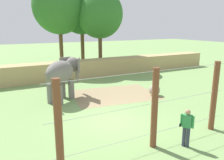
% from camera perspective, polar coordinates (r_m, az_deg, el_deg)
% --- Properties ---
extents(ground_plane, '(120.00, 120.00, 0.00)m').
position_cam_1_polar(ground_plane, '(12.61, 0.45, -10.10)').
color(ground_plane, '#759956').
extents(dirt_patch, '(6.65, 5.33, 0.01)m').
position_cam_1_polar(dirt_patch, '(17.14, 0.62, -3.64)').
color(dirt_patch, '#937F5B').
rests_on(dirt_patch, ground).
extents(embankment_wall, '(36.00, 1.80, 1.68)m').
position_cam_1_polar(embankment_wall, '(22.30, -13.16, 2.22)').
color(embankment_wall, tan).
rests_on(embankment_wall, ground).
extents(elephant, '(3.33, 3.02, 2.84)m').
position_cam_1_polar(elephant, '(15.89, -12.24, 1.66)').
color(elephant, slate).
rests_on(elephant, ground).
extents(enrichment_ball, '(0.82, 0.82, 0.82)m').
position_cam_1_polar(enrichment_ball, '(17.10, 10.58, -2.49)').
color(enrichment_ball, gray).
rests_on(enrichment_ball, ground).
extents(cable_fence, '(8.61, 0.27, 3.42)m').
position_cam_1_polar(cable_fence, '(9.52, 10.02, -7.16)').
color(cable_fence, brown).
rests_on(cable_fence, ground).
extents(zookeeper, '(0.42, 0.53, 1.67)m').
position_cam_1_polar(zookeeper, '(10.24, 18.21, -10.93)').
color(zookeeper, '#33384C').
rests_on(zookeeper, ground).
extents(tree_left_of_centre, '(5.44, 5.44, 9.73)m').
position_cam_1_polar(tree_left_of_centre, '(28.46, -7.65, 16.96)').
color(tree_left_of_centre, brown).
rests_on(tree_left_of_centre, ground).
extents(tree_right_of_centre, '(5.98, 5.98, 10.34)m').
position_cam_1_polar(tree_right_of_centre, '(27.56, -13.10, 17.54)').
color(tree_right_of_centre, brown).
rests_on(tree_right_of_centre, ground).
extents(tree_far_right, '(5.26, 5.26, 9.11)m').
position_cam_1_polar(tree_far_right, '(27.06, -3.06, 16.12)').
color(tree_far_right, brown).
rests_on(tree_far_right, ground).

